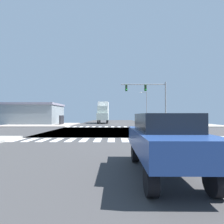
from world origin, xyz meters
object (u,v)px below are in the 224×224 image
(sedan_queued_2, at_px, (164,138))
(box_truck_crossing_2, at_px, (103,112))
(street_lamp, at_px, (146,104))
(traffic_signal_mast, at_px, (149,93))
(bank_building, at_px, (27,114))

(sedan_queued_2, bearing_deg, box_truck_crossing_2, 96.70)
(sedan_queued_2, bearing_deg, street_lamp, 80.54)
(street_lamp, xyz_separation_m, box_truck_crossing_2, (-9.99, -1.89, -1.90))
(street_lamp, height_order, sedan_queued_2, street_lamp)
(traffic_signal_mast, xyz_separation_m, box_truck_crossing_2, (-7.95, 11.99, -2.71))
(box_truck_crossing_2, distance_m, sedan_queued_2, 34.34)
(street_lamp, xyz_separation_m, bank_building, (-25.20, -6.33, -2.37))
(bank_building, distance_m, box_truck_crossing_2, 15.85)
(box_truck_crossing_2, xyz_separation_m, sedan_queued_2, (4.00, -34.07, -1.45))
(traffic_signal_mast, distance_m, box_truck_crossing_2, 14.64)
(box_truck_crossing_2, bearing_deg, sedan_queued_2, 96.70)
(traffic_signal_mast, xyz_separation_m, sedan_queued_2, (-3.95, -22.08, -4.16))
(street_lamp, distance_m, sedan_queued_2, 36.61)
(traffic_signal_mast, height_order, sedan_queued_2, traffic_signal_mast)
(traffic_signal_mast, distance_m, sedan_queued_2, 22.81)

